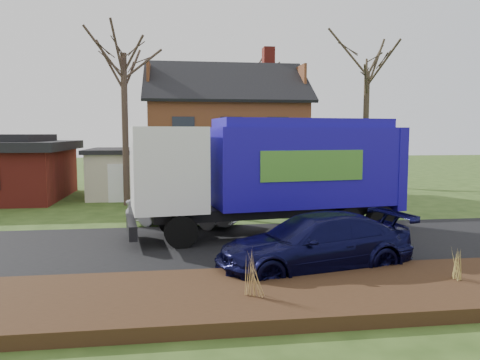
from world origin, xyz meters
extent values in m
plane|color=#2B4416|center=(0.00, 0.00, 0.00)|extent=(120.00, 120.00, 0.00)
cube|color=black|center=(0.00, 0.00, 0.01)|extent=(80.00, 7.00, 0.02)
cube|color=black|center=(0.00, -5.30, 0.15)|extent=(80.00, 3.50, 0.30)
cube|color=beige|center=(2.00, 14.00, 1.35)|extent=(9.00, 7.50, 2.70)
cube|color=#592B19|center=(2.00, 14.00, 4.10)|extent=(9.00, 7.50, 2.80)
cube|color=maroon|center=(5.00, 15.00, 8.46)|extent=(0.70, 0.90, 1.60)
cube|color=beige|center=(-4.20, 13.50, 1.30)|extent=(3.50, 5.50, 2.60)
cube|color=black|center=(-4.20, 13.50, 2.72)|extent=(3.90, 5.90, 0.24)
cylinder|color=black|center=(-0.92, -0.08, 0.55)|extent=(1.14, 0.51, 1.10)
cylinder|color=black|center=(-1.21, 2.13, 0.55)|extent=(1.14, 0.51, 1.10)
cylinder|color=black|center=(5.06, 0.71, 0.55)|extent=(1.14, 0.51, 1.10)
cylinder|color=black|center=(4.77, 2.91, 0.55)|extent=(1.14, 0.51, 1.10)
cylinder|color=black|center=(6.42, 0.89, 0.55)|extent=(1.14, 0.51, 1.10)
cylinder|color=black|center=(6.13, 3.09, 0.55)|extent=(1.14, 0.51, 1.10)
cube|color=black|center=(2.60, 1.51, 0.90)|extent=(9.19, 2.45, 0.37)
cube|color=white|center=(-1.33, 0.99, 2.54)|extent=(2.76, 2.94, 2.86)
cube|color=black|center=(-2.48, 0.84, 2.70)|extent=(0.39, 2.32, 0.95)
cube|color=black|center=(-2.59, 0.82, 0.58)|extent=(0.61, 2.66, 0.48)
cube|color=#190D9C|center=(3.60, 1.64, 2.54)|extent=(6.95, 3.49, 2.86)
cube|color=#190D9C|center=(3.60, 1.64, 4.13)|extent=(6.60, 3.14, 0.32)
cube|color=#190D9C|center=(7.01, 2.09, 2.43)|extent=(0.72, 2.72, 3.07)
cube|color=#4A8D2E|center=(3.62, 0.29, 2.65)|extent=(3.78, 0.54, 1.06)
cube|color=#4A8D2E|center=(3.27, 2.95, 2.65)|extent=(3.78, 0.54, 1.06)
imported|color=#A4A5AC|center=(-0.75, 3.70, 0.74)|extent=(4.71, 3.24, 1.47)
imported|color=black|center=(2.60, -3.30, 0.79)|extent=(5.80, 3.33, 1.58)
cylinder|color=#403026|center=(-3.61, 9.63, 3.91)|extent=(0.33, 0.33, 7.83)
cylinder|color=#3E3425|center=(10.07, 11.10, 3.67)|extent=(0.34, 0.34, 7.35)
cylinder|color=#3C2D24|center=(4.98, 23.37, 4.36)|extent=(0.33, 0.33, 8.72)
cone|color=#9B7844|center=(0.60, -5.67, 0.78)|extent=(0.04, 0.04, 0.95)
cone|color=#9B7844|center=(0.45, -5.67, 0.78)|extent=(0.04, 0.04, 0.95)
cone|color=#9B7844|center=(0.75, -5.67, 0.78)|extent=(0.04, 0.04, 0.95)
cone|color=#9B7844|center=(0.60, -5.55, 0.78)|extent=(0.04, 0.04, 0.95)
cone|color=#9B7844|center=(0.60, -5.79, 0.78)|extent=(0.04, 0.04, 0.95)
cone|color=#A38F48|center=(5.52, -5.26, 0.71)|extent=(0.04, 0.04, 0.81)
cone|color=#A38F48|center=(5.38, -5.26, 0.71)|extent=(0.04, 0.04, 0.81)
cone|color=#A38F48|center=(5.66, -5.26, 0.71)|extent=(0.04, 0.04, 0.81)
cone|color=#A38F48|center=(5.52, -5.15, 0.71)|extent=(0.04, 0.04, 0.81)
cone|color=#A38F48|center=(5.52, -5.38, 0.71)|extent=(0.04, 0.04, 0.81)
camera|label=1|loc=(-1.10, -15.25, 3.75)|focal=35.00mm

